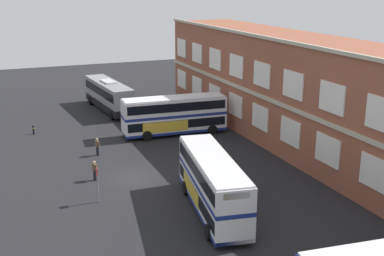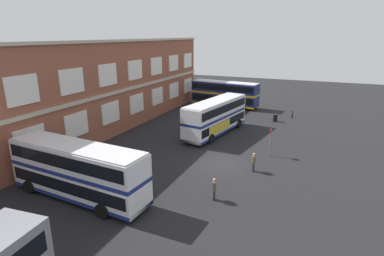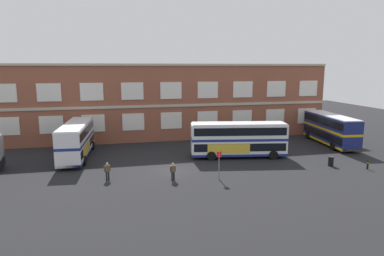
% 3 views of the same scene
% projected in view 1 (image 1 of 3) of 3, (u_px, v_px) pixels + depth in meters
% --- Properties ---
extents(ground_plane, '(120.00, 120.00, 0.00)m').
position_uv_depth(ground_plane, '(155.00, 174.00, 42.17)').
color(ground_plane, black).
extents(brick_terminal_building, '(53.12, 8.19, 10.89)m').
position_uv_depth(brick_terminal_building, '(312.00, 96.00, 46.86)').
color(brick_terminal_building, brown).
rests_on(brick_terminal_building, ground).
extents(double_decker_near, '(3.45, 11.16, 4.07)m').
position_uv_depth(double_decker_near, '(174.00, 115.00, 52.43)').
color(double_decker_near, silver).
rests_on(double_decker_near, ground).
extents(double_decker_middle, '(11.28, 4.39, 4.07)m').
position_uv_depth(double_decker_middle, '(213.00, 183.00, 34.68)').
color(double_decker_middle, silver).
rests_on(double_decker_middle, ground).
extents(touring_coach, '(12.19, 3.75, 3.80)m').
position_uv_depth(touring_coach, '(109.00, 95.00, 62.43)').
color(touring_coach, gray).
rests_on(touring_coach, ground).
extents(waiting_passenger, '(0.63, 0.37, 1.70)m').
position_uv_depth(waiting_passenger, '(95.00, 170.00, 40.52)').
color(waiting_passenger, black).
rests_on(waiting_passenger, ground).
extents(second_passenger, '(0.63, 0.36, 1.70)m').
position_uv_depth(second_passenger, '(97.00, 146.00, 46.35)').
color(second_passenger, black).
rests_on(second_passenger, ground).
extents(bus_stand_flag, '(0.44, 0.10, 2.70)m').
position_uv_depth(bus_stand_flag, '(98.00, 182.00, 36.30)').
color(bus_stand_flag, slate).
rests_on(bus_stand_flag, ground).
extents(safety_bollard_west, '(0.19, 0.19, 0.95)m').
position_uv_depth(safety_bollard_west, '(33.00, 130.00, 52.91)').
color(safety_bollard_west, black).
rests_on(safety_bollard_west, ground).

